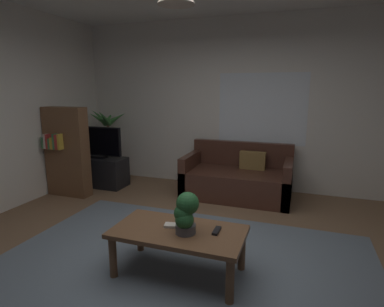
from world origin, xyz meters
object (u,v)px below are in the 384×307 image
(remote_on_table_0, at_px, (217,231))
(book_on_table_0, at_px, (171,225))
(potted_plant_on_table, at_px, (186,213))
(potted_palm_corner, at_px, (109,147))
(tv, at_px, (98,142))
(tv_stand, at_px, (101,172))
(couch_under_window, at_px, (237,180))
(coffee_table, at_px, (178,236))
(bookshelf_corner, at_px, (67,152))

(remote_on_table_0, bearing_deg, book_on_table_0, -176.49)
(potted_plant_on_table, bearing_deg, potted_palm_corner, 134.62)
(remote_on_table_0, height_order, potted_plant_on_table, potted_plant_on_table)
(potted_plant_on_table, height_order, tv, tv)
(tv_stand, bearing_deg, potted_plant_on_table, -41.08)
(remote_on_table_0, bearing_deg, couch_under_window, 95.40)
(couch_under_window, height_order, tv, tv)
(potted_plant_on_table, bearing_deg, book_on_table_0, 155.50)
(book_on_table_0, xyz_separation_m, potted_palm_corner, (-2.30, 2.43, 0.16))
(coffee_table, distance_m, bookshelf_corner, 2.87)
(book_on_table_0, relative_size, bookshelf_corner, 0.08)
(couch_under_window, relative_size, potted_palm_corner, 1.21)
(remote_on_table_0, xyz_separation_m, potted_plant_on_table, (-0.25, -0.11, 0.18))
(remote_on_table_0, xyz_separation_m, tv, (-2.61, 1.92, 0.34))
(remote_on_table_0, xyz_separation_m, bookshelf_corner, (-2.80, 1.36, 0.27))
(book_on_table_0, relative_size, tv, 0.13)
(couch_under_window, height_order, bookshelf_corner, bookshelf_corner)
(couch_under_window, bearing_deg, book_on_table_0, -94.72)
(book_on_table_0, height_order, potted_plant_on_table, potted_plant_on_table)
(book_on_table_0, xyz_separation_m, tv_stand, (-2.18, 1.98, -0.19))
(tv, bearing_deg, tv_stand, 90.00)
(book_on_table_0, relative_size, remote_on_table_0, 0.73)
(couch_under_window, distance_m, coffee_table, 2.27)
(coffee_table, height_order, tv, tv)
(tv, bearing_deg, bookshelf_corner, -108.28)
(coffee_table, bearing_deg, bookshelf_corner, 149.78)
(potted_plant_on_table, height_order, tv_stand, potted_plant_on_table)
(potted_palm_corner, bearing_deg, remote_on_table_0, -41.30)
(couch_under_window, bearing_deg, potted_palm_corner, 175.23)
(tv, height_order, potted_palm_corner, potted_palm_corner)
(tv, relative_size, bookshelf_corner, 0.62)
(tv_stand, bearing_deg, remote_on_table_0, -36.66)
(potted_plant_on_table, relative_size, bookshelf_corner, 0.27)
(coffee_table, bearing_deg, couch_under_window, 87.67)
(tv_stand, distance_m, potted_palm_corner, 0.59)
(potted_plant_on_table, bearing_deg, remote_on_table_0, 24.48)
(book_on_table_0, bearing_deg, potted_plant_on_table, -24.50)
(book_on_table_0, relative_size, potted_palm_corner, 0.09)
(potted_palm_corner, distance_m, bookshelf_corner, 1.04)
(tv_stand, bearing_deg, couch_under_window, 5.97)
(book_on_table_0, bearing_deg, bookshelf_corner, 149.53)
(tv_stand, bearing_deg, bookshelf_corner, -107.64)
(book_on_table_0, distance_m, tv, 2.95)
(potted_palm_corner, bearing_deg, couch_under_window, -4.77)
(bookshelf_corner, bearing_deg, tv_stand, 72.36)
(couch_under_window, bearing_deg, potted_plant_on_table, -90.16)
(potted_plant_on_table, distance_m, tv, 3.12)
(potted_plant_on_table, distance_m, potted_palm_corner, 3.53)
(couch_under_window, height_order, potted_palm_corner, potted_palm_corner)
(coffee_table, relative_size, potted_palm_corner, 0.88)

